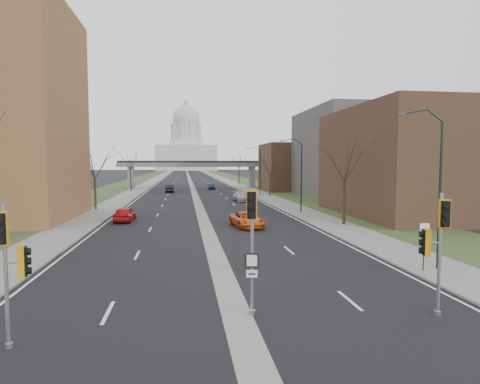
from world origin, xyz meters
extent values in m
plane|color=black|center=(0.00, 0.00, 0.00)|extent=(700.00, 700.00, 0.00)
cube|color=black|center=(0.00, 150.00, 0.01)|extent=(20.00, 600.00, 0.01)
cube|color=gray|center=(0.00, 150.00, 0.00)|extent=(1.20, 600.00, 0.02)
cube|color=gray|center=(12.00, 150.00, 0.06)|extent=(4.00, 600.00, 0.12)
cube|color=gray|center=(-12.00, 150.00, 0.06)|extent=(4.00, 600.00, 0.12)
cube|color=#293B1B|center=(18.00, 150.00, 0.05)|extent=(8.00, 600.00, 0.10)
cube|color=#293B1B|center=(-18.00, 150.00, 0.05)|extent=(8.00, 600.00, 0.10)
cube|color=#442C20|center=(24.00, 28.00, 6.00)|extent=(16.00, 20.00, 12.00)
cube|color=#54514D|center=(28.00, 52.00, 7.50)|extent=(18.00, 22.00, 15.00)
cube|color=#442C20|center=(22.00, 70.00, 5.00)|extent=(14.00, 14.00, 10.00)
cube|color=slate|center=(-14.00, 80.00, 2.50)|extent=(1.20, 2.50, 5.00)
cube|color=slate|center=(14.00, 80.00, 2.50)|extent=(1.20, 2.50, 5.00)
cube|color=slate|center=(0.00, 80.00, 5.50)|extent=(34.00, 3.00, 1.00)
cube|color=black|center=(0.00, 80.00, 6.20)|extent=(34.00, 0.15, 0.50)
cube|color=silver|center=(0.00, 320.00, 10.00)|extent=(48.00, 42.00, 20.00)
cube|color=silver|center=(0.00, 320.00, 22.00)|extent=(26.00, 26.00, 5.00)
cylinder|color=silver|center=(0.00, 320.00, 31.00)|extent=(22.00, 22.00, 14.00)
sphere|color=silver|center=(0.00, 320.00, 42.00)|extent=(22.00, 22.00, 22.00)
cylinder|color=silver|center=(0.00, 320.00, 53.50)|extent=(3.60, 3.60, 4.50)
cylinder|color=black|center=(11.80, 6.00, 4.12)|extent=(0.16, 0.16, 8.00)
cube|color=black|center=(9.50, 6.00, 8.47)|extent=(0.45, 0.18, 0.14)
cylinder|color=black|center=(11.80, 32.00, 4.12)|extent=(0.16, 0.16, 8.00)
cube|color=black|center=(9.50, 32.00, 8.47)|extent=(0.45, 0.18, 0.14)
cylinder|color=black|center=(11.80, 58.00, 4.12)|extent=(0.16, 0.16, 8.00)
cube|color=black|center=(9.50, 58.00, 8.47)|extent=(0.45, 0.18, 0.14)
cylinder|color=#382B21|center=(-13.00, 38.00, 2.00)|extent=(0.28, 0.28, 3.75)
cylinder|color=#382B21|center=(-13.00, 72.00, 2.25)|extent=(0.28, 0.28, 4.25)
cylinder|color=#382B21|center=(13.00, 22.00, 2.12)|extent=(0.28, 0.28, 4.00)
cylinder|color=#382B21|center=(13.00, 55.00, 1.87)|extent=(0.28, 0.28, 3.50)
cylinder|color=#382B21|center=(13.00, 95.00, 2.25)|extent=(0.28, 0.28, 4.25)
cylinder|color=gray|center=(-7.56, -0.68, 2.32)|extent=(0.13, 0.13, 4.65)
cylinder|color=gray|center=(-7.56, -0.68, 0.09)|extent=(0.25, 0.25, 0.18)
cube|color=orange|center=(-7.46, -1.12, 3.93)|extent=(0.45, 0.43, 1.03)
cube|color=orange|center=(-7.13, -0.58, 2.77)|extent=(0.43, 0.45, 1.03)
cylinder|color=gray|center=(0.59, 1.04, 2.46)|extent=(0.13, 0.13, 4.92)
cylinder|color=gray|center=(0.59, 1.04, 0.09)|extent=(0.27, 0.27, 0.19)
cube|color=orange|center=(0.50, 0.58, 4.35)|extent=(0.47, 0.45, 1.09)
cube|color=black|center=(0.59, 1.04, 2.18)|extent=(0.56, 0.15, 0.57)
cube|color=silver|center=(0.59, 1.04, 1.66)|extent=(0.42, 0.12, 0.28)
cylinder|color=gray|center=(7.71, -0.03, 2.38)|extent=(0.13, 0.13, 4.77)
cylinder|color=gray|center=(7.71, -0.03, 0.09)|extent=(0.26, 0.26, 0.18)
cube|color=orange|center=(7.55, -0.46, 4.03)|extent=(0.49, 0.48, 1.05)
cube|color=orange|center=(7.28, 0.13, 2.84)|extent=(0.48, 0.49, 1.05)
cylinder|color=black|center=(10.75, 5.69, 1.23)|extent=(0.06, 0.06, 2.22)
cube|color=silver|center=(10.75, 5.69, 2.34)|extent=(0.55, 0.06, 0.70)
imported|color=#AA1513|center=(-7.98, 27.57, 0.76)|extent=(1.96, 4.52, 1.52)
imported|color=black|center=(-4.90, 67.93, 0.79)|extent=(1.89, 4.84, 1.57)
imported|color=#D55216|center=(3.75, 22.28, 0.70)|extent=(2.97, 5.28, 1.39)
imported|color=#A6A5AD|center=(6.73, 47.00, 0.72)|extent=(2.56, 5.14, 1.43)
imported|color=navy|center=(4.13, 76.24, 0.69)|extent=(1.71, 4.09, 1.38)
camera|label=1|loc=(-1.97, -13.96, 5.90)|focal=30.00mm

